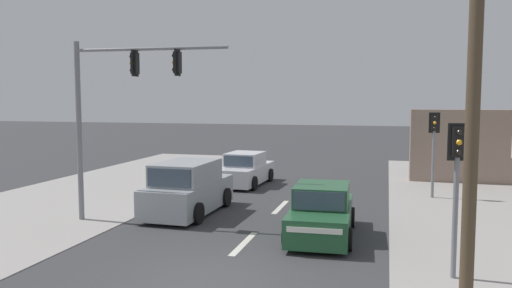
{
  "coord_description": "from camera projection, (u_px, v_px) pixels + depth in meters",
  "views": [
    {
      "loc": [
        3.88,
        -10.33,
        4.08
      ],
      "look_at": [
        0.09,
        4.0,
        2.76
      ],
      "focal_mm": 35.0,
      "sensor_mm": 36.0,
      "label": 1
    }
  ],
  "objects": [
    {
      "name": "utility_pole_foreground_right",
      "position": [
        468.0,
        34.0,
        9.17
      ],
      "size": [
        3.77,
        0.65,
        9.84
      ],
      "color": "#4C3D2B",
      "rests_on": "ground"
    },
    {
      "name": "suv_crossing_left",
      "position": [
        188.0,
        189.0,
        17.86
      ],
      "size": [
        2.14,
        4.58,
        1.9
      ],
      "color": "#A3A8AD",
      "rests_on": "ground"
    },
    {
      "name": "lane_dash_far",
      "position": [
        281.0,
        207.0,
        19.0
      ],
      "size": [
        0.2,
        2.4,
        0.01
      ],
      "primitive_type": "cube",
      "color": "silver",
      "rests_on": "ground"
    },
    {
      "name": "kerb_left_verge",
      "position": [
        17.0,
        217.0,
        17.31
      ],
      "size": [
        8.0,
        40.0,
        0.02
      ],
      "primitive_type": "cube",
      "color": "#A39E99",
      "rests_on": "ground"
    },
    {
      "name": "sedan_oncoming_mid",
      "position": [
        322.0,
        213.0,
        14.89
      ],
      "size": [
        2.02,
        4.3,
        1.56
      ],
      "color": "#235633",
      "rests_on": "ground"
    },
    {
      "name": "sedan_kerbside_parked",
      "position": [
        245.0,
        170.0,
        23.97
      ],
      "size": [
        2.07,
        4.32,
        1.56
      ],
      "color": "silver",
      "rests_on": "ground"
    },
    {
      "name": "traffic_signal_mast",
      "position": [
        114.0,
        98.0,
        16.34
      ],
      "size": [
        5.29,
        0.5,
        6.0
      ],
      "color": "slate",
      "rests_on": "ground"
    },
    {
      "name": "pedestal_signal_right_kerb",
      "position": [
        457.0,
        174.0,
        11.17
      ],
      "size": [
        0.44,
        0.3,
        3.56
      ],
      "color": "slate",
      "rests_on": "ground"
    },
    {
      "name": "pedestal_signal_far_median",
      "position": [
        434.0,
        140.0,
        20.54
      ],
      "size": [
        0.44,
        0.29,
        3.56
      ],
      "color": "slate",
      "rests_on": "ground"
    },
    {
      "name": "lane_dash_mid",
      "position": [
        244.0,
        243.0,
        14.19
      ],
      "size": [
        0.2,
        2.4,
        0.01
      ],
      "primitive_type": "cube",
      "color": "silver",
      "rests_on": "ground"
    },
    {
      "name": "ground_plane",
      "position": [
        207.0,
        280.0,
        11.3
      ],
      "size": [
        140.0,
        140.0,
        0.0
      ],
      "primitive_type": "plane",
      "color": "#3A3A3D"
    }
  ]
}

